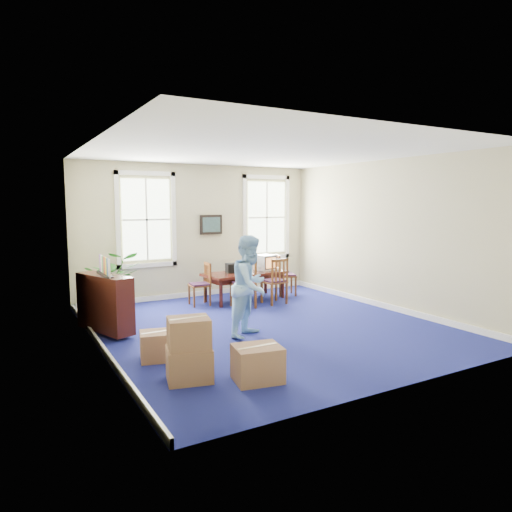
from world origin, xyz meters
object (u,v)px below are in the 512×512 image
crt_tv (265,262)px  potted_plant (114,281)px  cardboard_boxes (202,343)px  credenza (105,306)px  chair_near_left (243,283)px  man (250,286)px  conference_table (245,286)px

crt_tv → potted_plant: (-3.51, 0.37, -0.21)m
potted_plant → cardboard_boxes: size_ratio=0.84×
credenza → chair_near_left: bearing=-9.5°
credenza → potted_plant: size_ratio=0.98×
cardboard_boxes → crt_tv: bearing=50.0°
chair_near_left → man: (-0.88, -1.94, 0.33)m
chair_near_left → cardboard_boxes: chair_near_left is taller
crt_tv → man: bearing=-137.9°
chair_near_left → man: size_ratio=0.62×
conference_table → cardboard_boxes: bearing=-131.6°
cardboard_boxes → conference_table: bearing=55.0°
man → potted_plant: man is taller
man → cardboard_boxes: (-1.45, -1.28, -0.43)m
chair_near_left → cardboard_boxes: size_ratio=0.70×
cardboard_boxes → potted_plant: bearing=92.7°
crt_tv → cardboard_boxes: crt_tv is taller
potted_plant → conference_table: bearing=-8.1°
crt_tv → man: (-1.86, -2.65, 0.02)m
credenza → cardboard_boxes: 2.72m
cardboard_boxes → man: bearing=41.6°
man → potted_plant: 3.45m
credenza → crt_tv: bearing=-2.6°
conference_table → man: bearing=-122.7°
credenza → potted_plant: potted_plant is taller
credenza → conference_table: bearing=-0.5°
crt_tv → chair_near_left: size_ratio=0.41×
conference_table → cardboard_boxes: (-2.72, -3.89, 0.10)m
potted_plant → cardboard_boxes: bearing=-87.3°
man → conference_table: bearing=30.1°
man → cardboard_boxes: size_ratio=1.14×
conference_table → credenza: bearing=-166.4°
potted_plant → credenza: bearing=-107.0°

